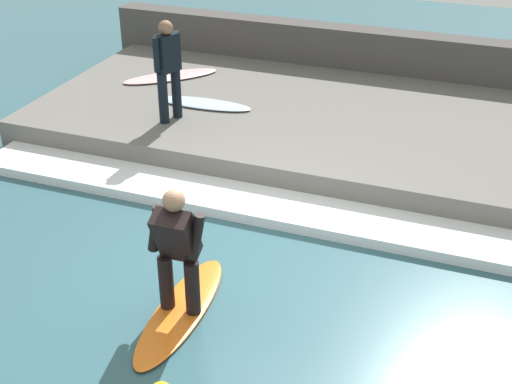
{
  "coord_description": "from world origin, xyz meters",
  "views": [
    {
      "loc": [
        -6.61,
        -2.74,
        5.05
      ],
      "look_at": [
        0.72,
        0.0,
        0.7
      ],
      "focal_mm": 50.0,
      "sensor_mm": 36.0,
      "label": 1
    }
  ],
  "objects_px": {
    "surfer_waiting_near": "(168,65)",
    "surfboard_spare": "(171,76)",
    "surfer_riding": "(177,246)",
    "surfboard_waiting_near": "(204,104)",
    "surfboard_riding": "(181,310)"
  },
  "relations": [
    {
      "from": "surfer_waiting_near",
      "to": "surfboard_spare",
      "type": "bearing_deg",
      "value": 26.75
    },
    {
      "from": "surfer_riding",
      "to": "surfboard_waiting_near",
      "type": "bearing_deg",
      "value": 21.04
    },
    {
      "from": "surfboard_waiting_near",
      "to": "surfboard_riding",
      "type": "bearing_deg",
      "value": -158.96
    },
    {
      "from": "surfboard_riding",
      "to": "surfer_waiting_near",
      "type": "xyz_separation_m",
      "value": [
        3.93,
        2.05,
        1.34
      ]
    },
    {
      "from": "surfboard_riding",
      "to": "surfer_waiting_near",
      "type": "height_order",
      "value": "surfer_waiting_near"
    },
    {
      "from": "surfer_riding",
      "to": "surfboard_riding",
      "type": "bearing_deg",
      "value": 0.0
    },
    {
      "from": "surfer_waiting_near",
      "to": "surfboard_waiting_near",
      "type": "xyz_separation_m",
      "value": [
        0.75,
        -0.25,
        -0.89
      ]
    },
    {
      "from": "surfer_waiting_near",
      "to": "surfboard_waiting_near",
      "type": "relative_size",
      "value": 0.96
    },
    {
      "from": "surfer_riding",
      "to": "surfer_waiting_near",
      "type": "height_order",
      "value": "surfer_waiting_near"
    },
    {
      "from": "surfer_riding",
      "to": "surfboard_waiting_near",
      "type": "xyz_separation_m",
      "value": [
        4.68,
        1.8,
        -0.41
      ]
    },
    {
      "from": "surfer_riding",
      "to": "surfboard_spare",
      "type": "bearing_deg",
      "value": 27.28
    },
    {
      "from": "surfboard_riding",
      "to": "surfer_waiting_near",
      "type": "relative_size",
      "value": 1.27
    },
    {
      "from": "surfboard_riding",
      "to": "surfboard_spare",
      "type": "height_order",
      "value": "surfboard_spare"
    },
    {
      "from": "surfboard_riding",
      "to": "surfer_riding",
      "type": "distance_m",
      "value": 0.86
    },
    {
      "from": "surfer_waiting_near",
      "to": "surfboard_spare",
      "type": "xyz_separation_m",
      "value": [
        1.77,
        0.89,
        -0.89
      ]
    }
  ]
}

